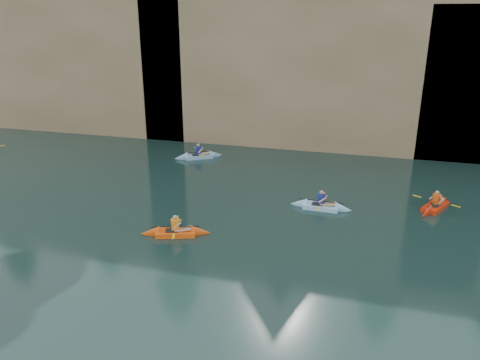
# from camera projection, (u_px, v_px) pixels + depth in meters

# --- Properties ---
(ground) EXTENTS (160.00, 160.00, 0.00)m
(ground) POSITION_uv_depth(u_px,v_px,m) (125.00, 348.00, 13.20)
(ground) COLOR black
(ground) RESTS_ON ground
(cliff) EXTENTS (70.00, 16.00, 12.00)m
(cliff) POSITION_uv_depth(u_px,v_px,m) (300.00, 51.00, 38.37)
(cliff) COLOR tan
(cliff) RESTS_ON ground
(cliff_slab_west) EXTENTS (26.00, 2.40, 10.56)m
(cliff_slab_west) POSITION_uv_depth(u_px,v_px,m) (35.00, 62.00, 37.06)
(cliff_slab_west) COLOR #9D805F
(cliff_slab_west) RESTS_ON ground
(cliff_slab_center) EXTENTS (24.00, 2.40, 11.40)m
(cliff_slab_center) POSITION_uv_depth(u_px,v_px,m) (312.00, 64.00, 31.25)
(cliff_slab_center) COLOR #9D805F
(cliff_slab_center) RESTS_ON ground
(sea_cave_west) EXTENTS (4.50, 1.00, 4.00)m
(sea_cave_west) POSITION_uv_depth(u_px,v_px,m) (57.00, 106.00, 37.05)
(sea_cave_west) COLOR black
(sea_cave_west) RESTS_ON ground
(sea_cave_center) EXTENTS (3.50, 1.00, 3.20)m
(sea_cave_center) POSITION_uv_depth(u_px,v_px,m) (225.00, 121.00, 33.58)
(sea_cave_center) COLOR black
(sea_cave_center) RESTS_ON ground
(sea_cave_east) EXTENTS (5.00, 1.00, 4.50)m
(sea_cave_east) POSITION_uv_depth(u_px,v_px,m) (434.00, 124.00, 29.76)
(sea_cave_east) COLOR black
(sea_cave_east) RESTS_ON ground
(kayaker_orange) EXTENTS (3.05, 2.17, 1.13)m
(kayaker_orange) POSITION_uv_depth(u_px,v_px,m) (176.00, 232.00, 19.86)
(kayaker_orange) COLOR #F6540F
(kayaker_orange) RESTS_ON ground
(kayaker_ltblue_near) EXTENTS (3.00, 2.33, 1.18)m
(kayaker_ltblue_near) POSITION_uv_depth(u_px,v_px,m) (321.00, 206.00, 22.54)
(kayaker_ltblue_near) COLOR #98D5FF
(kayaker_ltblue_near) RESTS_ON ground
(kayaker_red_far) EXTENTS (2.07, 3.10, 1.15)m
(kayaker_red_far) POSITION_uv_depth(u_px,v_px,m) (435.00, 206.00, 22.57)
(kayaker_red_far) COLOR red
(kayaker_red_far) RESTS_ON ground
(kayaker_ltblue_mid) EXTENTS (3.08, 2.32, 1.21)m
(kayaker_ltblue_mid) POSITION_uv_depth(u_px,v_px,m) (199.00, 156.00, 30.46)
(kayaker_ltblue_mid) COLOR #7FAED5
(kayaker_ltblue_mid) RESTS_ON ground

